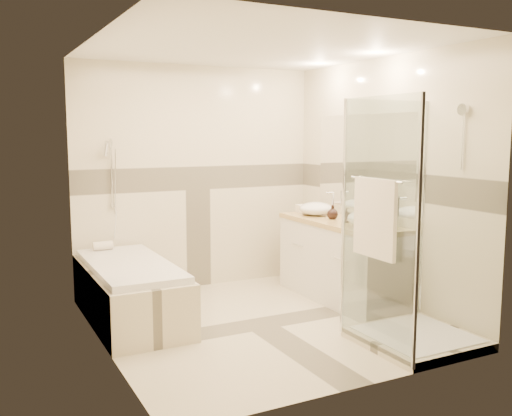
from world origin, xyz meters
name	(u,v)px	position (x,y,z in m)	size (l,w,h in m)	color
room	(264,189)	(0.06, 0.01, 1.26)	(2.82, 3.02, 2.52)	#C2B89B
bathtub	(130,288)	(-1.02, 0.65, 0.31)	(0.75, 1.70, 0.56)	beige
vanity	(340,260)	(1.12, 0.30, 0.43)	(0.58, 1.62, 0.85)	silver
shower_enclosure	(401,285)	(0.83, -0.97, 0.51)	(0.96, 0.93, 2.04)	beige
vessel_sink_near	(316,209)	(1.10, 0.75, 0.92)	(0.37, 0.37, 0.15)	white
vessel_sink_far	(370,219)	(1.10, -0.20, 0.94)	(0.44, 0.44, 0.18)	white
faucet_near	(332,201)	(1.32, 0.75, 1.00)	(0.11, 0.03, 0.26)	silver
faucet_far	(388,209)	(1.32, -0.20, 1.02)	(0.12, 0.03, 0.28)	silver
amenity_bottle_a	(346,215)	(1.10, 0.18, 0.92)	(0.07, 0.07, 0.15)	black
amenity_bottle_b	(333,212)	(1.10, 0.43, 0.93)	(0.12, 0.12, 0.15)	black
folded_towels	(306,209)	(1.10, 0.96, 0.89)	(0.16, 0.27, 0.09)	white
rolled_towel	(103,246)	(-1.12, 1.33, 0.61)	(0.09, 0.09, 0.20)	white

